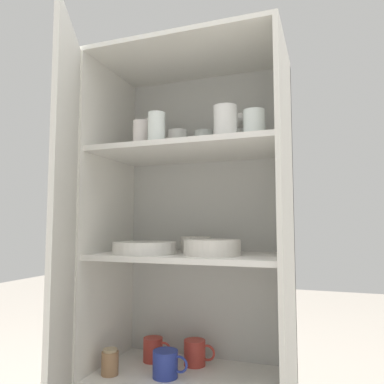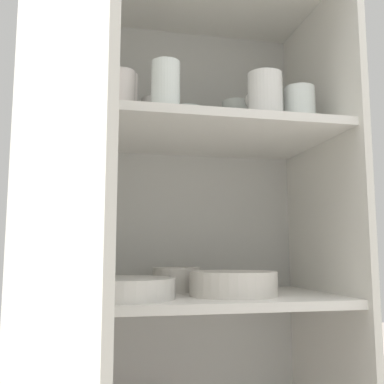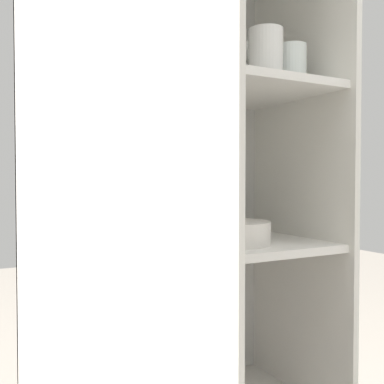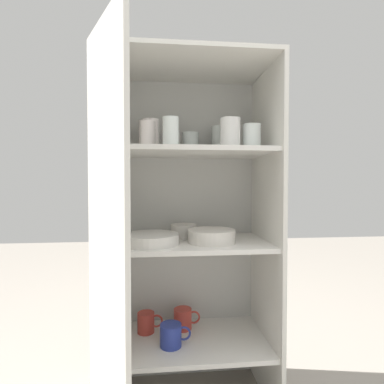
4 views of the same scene
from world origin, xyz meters
name	(u,v)px [view 1 (image 1 of 4)]	position (x,y,z in m)	size (l,w,h in m)	color
cupboard_back_panel	(206,246)	(0.00, 0.40, 0.74)	(0.74, 0.02, 1.49)	silver
cupboard_side_left	(108,247)	(-0.36, 0.20, 0.74)	(0.02, 0.43, 1.49)	white
cupboard_side_right	(287,251)	(0.36, 0.20, 0.74)	(0.02, 0.43, 1.49)	white
cupboard_top_panel	(190,58)	(0.00, 0.20, 1.50)	(0.74, 0.43, 0.02)	white
shelf_board_lower	(190,378)	(0.00, 0.20, 0.27)	(0.70, 0.39, 0.02)	white
shelf_board_middle	(190,256)	(0.00, 0.20, 0.72)	(0.70, 0.39, 0.02)	white
shelf_board_upper	(190,152)	(0.00, 0.20, 1.12)	(0.70, 0.39, 0.02)	white
cupboard_door	(63,254)	(-0.28, -0.18, 0.74)	(0.18, 0.33, 1.49)	silver
tumbler_glass_0	(177,142)	(-0.07, 0.24, 1.18)	(0.08, 0.08, 0.09)	white
tumbler_glass_1	(158,140)	(-0.19, 0.31, 1.20)	(0.07, 0.07, 0.15)	silver
tumbler_glass_2	(152,136)	(-0.16, 0.19, 1.19)	(0.07, 0.07, 0.13)	silver
tumbler_glass_3	(225,123)	(0.17, 0.10, 1.19)	(0.08, 0.08, 0.12)	white
tumbler_glass_4	(204,142)	(0.02, 0.30, 1.18)	(0.08, 0.08, 0.09)	white
tumbler_glass_5	(240,137)	(0.17, 0.33, 1.20)	(0.08, 0.08, 0.13)	white
tumbler_glass_6	(157,128)	(-0.08, 0.05, 1.19)	(0.06, 0.06, 0.11)	white
tumbler_glass_7	(141,135)	(-0.17, 0.11, 1.18)	(0.06, 0.06, 0.10)	silver
tumbler_glass_8	(254,125)	(0.27, 0.12, 1.18)	(0.08, 0.08, 0.10)	white
wine_glass_0	(240,122)	(0.19, 0.22, 1.22)	(0.07, 0.07, 0.13)	white
plate_stack_white	(145,248)	(-0.16, 0.14, 0.75)	(0.24, 0.24, 0.04)	silver
mixing_bowl_large	(212,247)	(0.10, 0.15, 0.76)	(0.21, 0.21, 0.06)	silver
serving_bowl_small	(196,244)	(-0.01, 0.29, 0.76)	(0.12, 0.12, 0.06)	silver
coffee_mug_primary	(166,364)	(-0.08, 0.15, 0.33)	(0.13, 0.09, 0.09)	#283893
coffee_mug_extra_1	(154,349)	(-0.19, 0.28, 0.33)	(0.12, 0.08, 0.09)	#BC3D33
coffee_mug_extra_2	(195,353)	(-0.01, 0.29, 0.33)	(0.13, 0.09, 0.10)	#BC3D33
storage_jar	(110,362)	(-0.28, 0.10, 0.33)	(0.06, 0.06, 0.09)	#99704C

